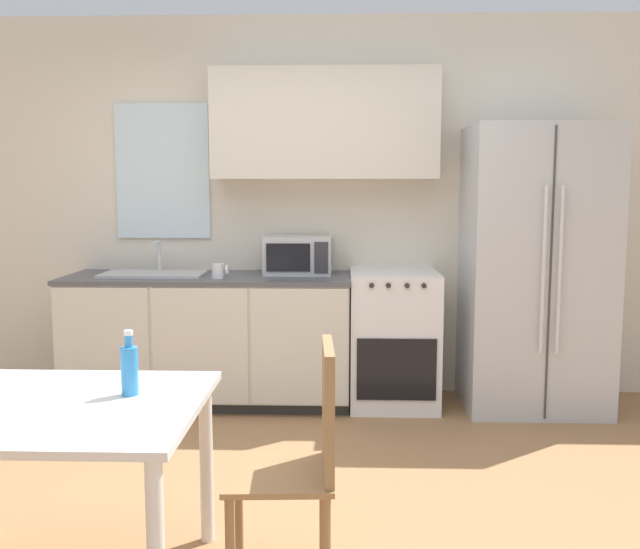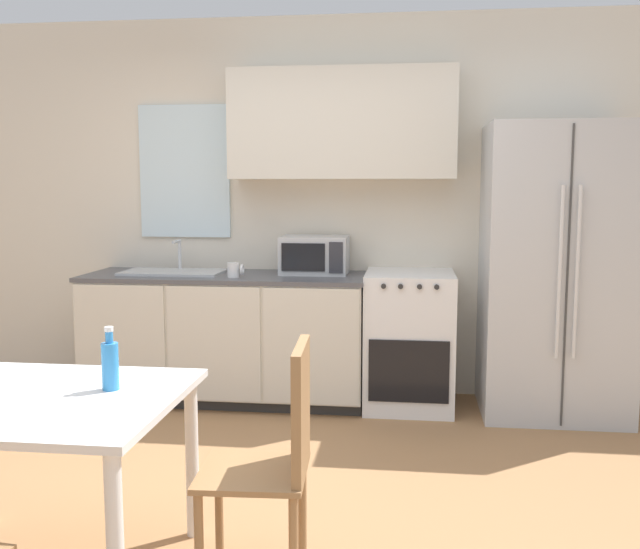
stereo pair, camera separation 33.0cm
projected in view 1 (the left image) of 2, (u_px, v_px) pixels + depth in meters
The scene contains 11 objects.
ground_plane at pixel (252, 509), 3.34m from camera, with size 12.00×12.00×0.00m, color #9E7047.
wall_back at pixel (290, 195), 5.14m from camera, with size 12.00×0.38×2.70m.
kitchen_counter at pixel (210, 339), 4.95m from camera, with size 1.96×0.68×0.90m.
oven_range at pixel (393, 338), 4.92m from camera, with size 0.60×0.66×0.93m.
refrigerator at pixel (535, 269), 4.79m from camera, with size 0.92×0.75×1.90m.
kitchen_sink at pixel (154, 273), 4.91m from camera, with size 0.70×0.38×0.23m.
microwave at pixel (298, 255), 4.98m from camera, with size 0.46×0.36×0.26m.
coffee_mug at pixel (219, 271), 4.73m from camera, with size 0.11×0.08×0.10m.
dining_table at pixel (55, 429), 2.59m from camera, with size 1.06×0.93×0.73m.
dining_chair_side at pixel (305, 449), 2.65m from camera, with size 0.42×0.42×0.93m.
drink_bottle at pixel (130, 369), 2.67m from camera, with size 0.06×0.06×0.25m.
Camera 1 is at (0.42, -3.17, 1.51)m, focal length 40.00 mm.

